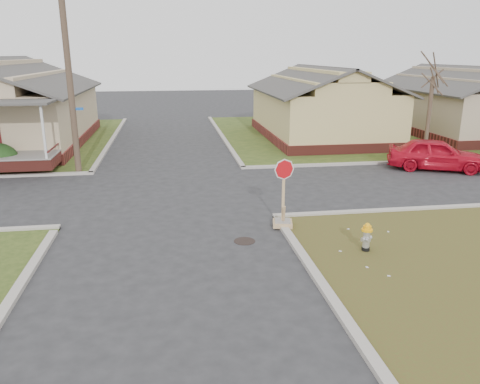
{
  "coord_description": "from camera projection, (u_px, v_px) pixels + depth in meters",
  "views": [
    {
      "loc": [
        0.12,
        -13.36,
        5.41
      ],
      "look_at": [
        2.29,
        1.0,
        1.1
      ],
      "focal_mm": 35.0,
      "sensor_mm": 36.0,
      "label": 1
    }
  ],
  "objects": [
    {
      "name": "utility_pole",
      "position": [
        69.0,
        71.0,
        20.69
      ],
      "size": [
        1.8,
        0.28,
        9.0
      ],
      "color": "#473529",
      "rests_on": "ground"
    },
    {
      "name": "red_sedan",
      "position": [
        436.0,
        154.0,
        22.49
      ],
      "size": [
        4.8,
        3.4,
        1.52
      ],
      "primitive_type": "imported",
      "rotation": [
        0.0,
        0.0,
        1.17
      ],
      "color": "red",
      "rests_on": "ground"
    },
    {
      "name": "side_house_yellow",
      "position": [
        321.0,
        105.0,
        30.63
      ],
      "size": [
        7.6,
        11.6,
        4.7
      ],
      "color": "maroon",
      "rests_on": "ground"
    },
    {
      "name": "tree_mid_right",
      "position": [
        429.0,
        116.0,
        25.24
      ],
      "size": [
        0.22,
        0.22,
        4.2
      ],
      "primitive_type": "cylinder",
      "color": "#473529",
      "rests_on": "verge_far_right"
    },
    {
      "name": "ground",
      "position": [
        170.0,
        239.0,
        14.18
      ],
      "size": [
        120.0,
        120.0,
        0.0
      ],
      "primitive_type": "plane",
      "color": "#27282A",
      "rests_on": "ground"
    },
    {
      "name": "manhole",
      "position": [
        245.0,
        241.0,
        14.02
      ],
      "size": [
        0.64,
        0.64,
        0.01
      ],
      "primitive_type": "cylinder",
      "color": "black",
      "rests_on": "ground"
    },
    {
      "name": "stop_sign",
      "position": [
        283.0,
        212.0,
        15.01
      ],
      "size": [
        0.63,
        0.62,
        2.23
      ],
      "rotation": [
        0.0,
        0.0,
        -0.2
      ],
      "color": "tan",
      "rests_on": "ground"
    },
    {
      "name": "side_house_tan",
      "position": [
        461.0,
        102.0,
        32.06
      ],
      "size": [
        7.6,
        11.6,
        4.7
      ],
      "color": "maroon",
      "rests_on": "ground"
    },
    {
      "name": "curbs",
      "position": [
        169.0,
        193.0,
        18.92
      ],
      "size": [
        80.0,
        40.0,
        0.12
      ],
      "primitive_type": null,
      "color": "#A8A198",
      "rests_on": "ground"
    },
    {
      "name": "fire_hydrant",
      "position": [
        367.0,
        235.0,
        13.12
      ],
      "size": [
        0.31,
        0.31,
        0.83
      ],
      "rotation": [
        0.0,
        0.0,
        0.38
      ],
      "color": "black",
      "rests_on": "ground"
    },
    {
      "name": "verge_far_right",
      "position": [
        470.0,
        130.0,
        34.39
      ],
      "size": [
        37.0,
        19.0,
        0.05
      ],
      "primitive_type": "cube",
      "color": "#2D4318",
      "rests_on": "ground"
    }
  ]
}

